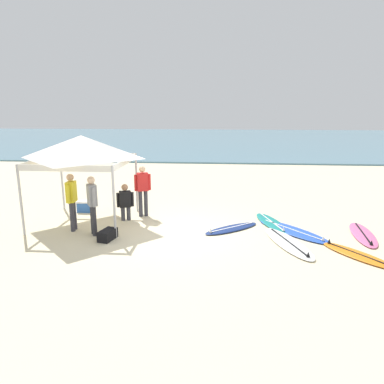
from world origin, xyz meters
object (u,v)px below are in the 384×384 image
(canopy_tent, at_px, (82,147))
(gear_bag_near_tent, at_px, (108,235))
(surfboard_blue, at_px, (292,231))
(person_black, at_px, (125,201))
(person_grey, at_px, (92,202))
(surfboard_white, at_px, (288,243))
(person_red, at_px, (143,187))
(person_yellow, at_px, (72,198))
(surfboard_pink, at_px, (363,234))
(cooler_box, at_px, (85,206))
(surfboard_orange, at_px, (357,255))
(surfboard_navy, at_px, (231,228))
(surfboard_teal, at_px, (272,223))

(canopy_tent, distance_m, gear_bag_near_tent, 2.95)
(canopy_tent, height_order, surfboard_blue, canopy_tent)
(person_black, bearing_deg, canopy_tent, -168.24)
(person_grey, height_order, gear_bag_near_tent, person_grey)
(surfboard_white, height_order, person_red, person_red)
(person_red, relative_size, gear_bag_near_tent, 2.85)
(surfboard_white, distance_m, person_red, 5.02)
(person_yellow, height_order, gear_bag_near_tent, person_yellow)
(canopy_tent, distance_m, surfboard_white, 6.70)
(surfboard_pink, relative_size, person_black, 1.85)
(surfboard_blue, relative_size, gear_bag_near_tent, 4.08)
(cooler_box, bearing_deg, surfboard_white, -21.26)
(person_grey, relative_size, cooler_box, 3.42)
(surfboard_orange, relative_size, surfboard_white, 0.76)
(surfboard_navy, relative_size, surfboard_teal, 0.85)
(surfboard_pink, height_order, surfboard_orange, same)
(person_black, bearing_deg, surfboard_pink, -6.96)
(canopy_tent, distance_m, surfboard_pink, 8.69)
(surfboard_blue, height_order, person_red, person_red)
(person_grey, bearing_deg, person_yellow, 155.34)
(surfboard_teal, distance_m, person_black, 4.71)
(surfboard_orange, bearing_deg, gear_bag_near_tent, 174.70)
(gear_bag_near_tent, bearing_deg, person_grey, 144.90)
(person_red, bearing_deg, surfboard_white, -26.54)
(surfboard_teal, bearing_deg, person_black, 179.91)
(surfboard_blue, xyz_separation_m, person_yellow, (-6.48, -0.36, 0.95))
(surfboard_teal, relative_size, cooler_box, 4.33)
(surfboard_teal, xyz_separation_m, cooler_box, (-6.36, 0.85, 0.16))
(surfboard_navy, bearing_deg, surfboard_white, -35.46)
(surfboard_blue, bearing_deg, surfboard_pink, -4.59)
(surfboard_teal, relative_size, surfboard_orange, 1.12)
(surfboard_teal, height_order, person_grey, person_grey)
(surfboard_blue, height_order, person_yellow, person_yellow)
(canopy_tent, relative_size, person_grey, 1.64)
(surfboard_navy, height_order, gear_bag_near_tent, gear_bag_near_tent)
(cooler_box, bearing_deg, person_black, -26.70)
(surfboard_white, bearing_deg, surfboard_teal, 97.16)
(surfboard_navy, distance_m, person_yellow, 4.80)
(canopy_tent, relative_size, surfboard_navy, 1.53)
(surfboard_teal, height_order, surfboard_pink, same)
(surfboard_orange, relative_size, person_red, 1.13)
(surfboard_blue, distance_m, cooler_box, 7.04)
(surfboard_white, bearing_deg, surfboard_navy, 144.54)
(canopy_tent, height_order, surfboard_navy, canopy_tent)
(canopy_tent, bearing_deg, surfboard_orange, -15.51)
(surfboard_white, distance_m, person_black, 5.21)
(surfboard_teal, xyz_separation_m, surfboard_orange, (1.76, -2.37, 0.00))
(surfboard_navy, distance_m, surfboard_blue, 1.79)
(cooler_box, bearing_deg, surfboard_teal, -7.65)
(surfboard_pink, bearing_deg, person_red, 168.42)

